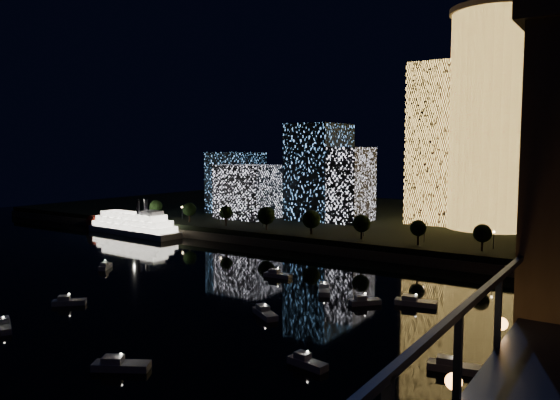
{
  "coord_description": "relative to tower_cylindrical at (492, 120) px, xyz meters",
  "views": [
    {
      "loc": [
        69.65,
        -81.76,
        35.72
      ],
      "look_at": [
        -21.66,
        55.0,
        20.48
      ],
      "focal_mm": 35.0,
      "sensor_mm": 36.0,
      "label": 1
    }
  ],
  "objects": [
    {
      "name": "midrise_blocks",
      "position": [
        -82.69,
        -13.16,
        -25.41
      ],
      "size": [
        80.98,
        40.14,
        41.98
      ],
      "color": "silver",
      "rests_on": "far_bank"
    },
    {
      "name": "tower_cylindrical",
      "position": [
        0.0,
        0.0,
        0.0
      ],
      "size": [
        34.0,
        34.0,
        83.99
      ],
      "color": "#F0B24C",
      "rests_on": "far_bank"
    },
    {
      "name": "esplanade_trees",
      "position": [
        -54.13,
        -51.2,
        -36.66
      ],
      "size": [
        165.53,
        6.77,
        8.89
      ],
      "color": "black",
      "rests_on": "far_bank"
    },
    {
      "name": "motorboats",
      "position": [
        -20.12,
        -127.84,
        -46.31
      ],
      "size": [
        116.39,
        72.81,
        2.78
      ],
      "color": "silver",
      "rests_on": "ground"
    },
    {
      "name": "street_lamps",
      "position": [
        -54.27,
        -45.2,
        -38.1
      ],
      "size": [
        132.7,
        0.7,
        5.65
      ],
      "color": "black",
      "rests_on": "far_bank"
    },
    {
      "name": "riverboat",
      "position": [
        -131.27,
        -65.41,
        -43.1
      ],
      "size": [
        52.66,
        14.43,
        15.68
      ],
      "color": "silver",
      "rests_on": "ground"
    },
    {
      "name": "seawall",
      "position": [
        -20.27,
        -57.2,
        -45.62
      ],
      "size": [
        420.0,
        6.0,
        3.0
      ],
      "primitive_type": "cube",
      "color": "#6B5E4C",
      "rests_on": "ground"
    },
    {
      "name": "tower_rectangular",
      "position": [
        -22.43,
        4.43,
        -9.17
      ],
      "size": [
        20.71,
        20.71,
        65.91
      ],
      "primitive_type": "cube",
      "color": "#F0B24C",
      "rests_on": "far_bank"
    },
    {
      "name": "ground",
      "position": [
        -20.27,
        -139.2,
        -47.12
      ],
      "size": [
        520.0,
        520.0,
        0.0
      ],
      "primitive_type": "plane",
      "color": "black",
      "rests_on": "ground"
    },
    {
      "name": "far_bank",
      "position": [
        -20.27,
        20.8,
        -44.62
      ],
      "size": [
        420.0,
        160.0,
        5.0
      ],
      "primitive_type": "cube",
      "color": "black",
      "rests_on": "ground"
    }
  ]
}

